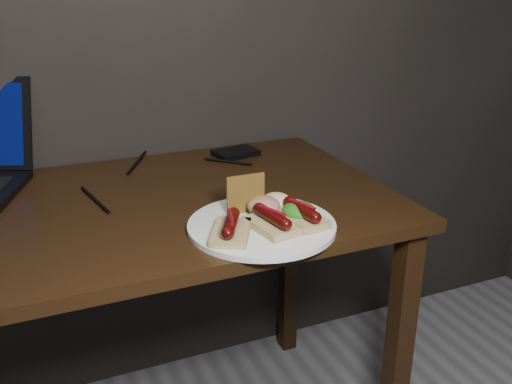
% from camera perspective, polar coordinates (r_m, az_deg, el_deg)
% --- Properties ---
extents(desk, '(1.40, 0.70, 0.75)m').
position_cam_1_polar(desk, '(1.35, -15.98, -5.28)').
color(desk, black).
rests_on(desk, ground).
extents(hard_drive, '(0.13, 0.10, 0.02)m').
position_cam_1_polar(hard_drive, '(1.64, -2.04, 3.95)').
color(hard_drive, black).
rests_on(hard_drive, desk).
extents(desk_cables, '(0.94, 0.44, 0.01)m').
position_cam_1_polar(desk_cables, '(1.46, -16.75, 0.59)').
color(desk_cables, black).
rests_on(desk_cables, desk).
extents(plate, '(0.40, 0.40, 0.01)m').
position_cam_1_polar(plate, '(1.18, 0.57, -3.39)').
color(plate, white).
rests_on(plate, desk).
extents(bread_sausage_left, '(0.12, 0.13, 0.04)m').
position_cam_1_polar(bread_sausage_left, '(1.11, -2.53, -3.65)').
color(bread_sausage_left, tan).
rests_on(bread_sausage_left, plate).
extents(bread_sausage_center, '(0.09, 0.13, 0.04)m').
position_cam_1_polar(bread_sausage_center, '(1.14, 1.60, -2.97)').
color(bread_sausage_center, tan).
rests_on(bread_sausage_center, plate).
extents(bread_sausage_right, '(0.08, 0.12, 0.04)m').
position_cam_1_polar(bread_sausage_right, '(1.18, 4.58, -2.29)').
color(bread_sausage_right, tan).
rests_on(bread_sausage_right, plate).
extents(crispbread, '(0.08, 0.01, 0.08)m').
position_cam_1_polar(crispbread, '(1.21, -1.04, -0.18)').
color(crispbread, olive).
rests_on(crispbread, plate).
extents(salad_greens, '(0.07, 0.07, 0.04)m').
position_cam_1_polar(salad_greens, '(1.19, 4.29, -1.90)').
color(salad_greens, '#185210').
rests_on(salad_greens, plate).
extents(salsa_mound, '(0.07, 0.07, 0.04)m').
position_cam_1_polar(salsa_mound, '(1.21, 0.78, -1.37)').
color(salsa_mound, maroon).
rests_on(salsa_mound, plate).
extents(coleslaw_mound, '(0.06, 0.06, 0.04)m').
position_cam_1_polar(coleslaw_mound, '(1.24, 2.03, -0.92)').
color(coleslaw_mound, white).
rests_on(coleslaw_mound, plate).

